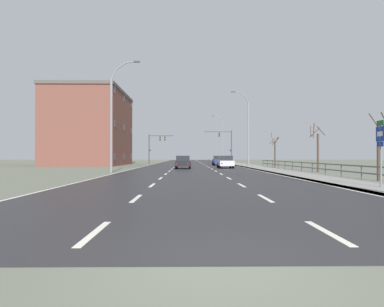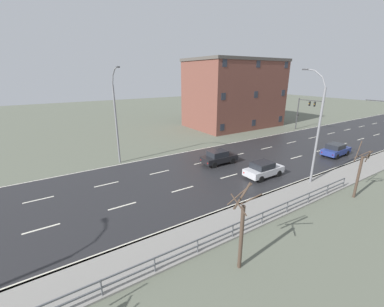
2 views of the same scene
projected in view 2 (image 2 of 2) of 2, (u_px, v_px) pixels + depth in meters
name	position (u px, v px, depth m)	size (l,w,h in m)	color
ground_plane	(294.00, 150.00, 33.39)	(160.00, 160.00, 0.12)	#5B6051
road_asphalt_strip	(341.00, 137.00, 39.54)	(14.00, 120.00, 0.03)	#232326
guardrail	(177.00, 252.00, 13.03)	(0.07, 34.05, 1.00)	#515459
street_lamp_midground	(317.00, 130.00, 21.65)	(2.41, 0.24, 10.20)	slate
street_lamp_left_bank	(116.00, 119.00, 26.66)	(2.73, 0.24, 10.45)	slate
traffic_signal_left	(304.00, 109.00, 43.39)	(4.74, 0.36, 5.65)	#38383A
car_far_right	(219.00, 157.00, 27.66)	(1.91, 4.14, 1.57)	black
car_near_right	(336.00, 150.00, 30.39)	(1.93, 4.15, 1.57)	navy
car_far_left	(263.00, 169.00, 24.14)	(1.85, 4.11, 1.57)	#B7B7BC
brick_building	(234.00, 93.00, 46.90)	(11.31, 17.23, 12.39)	brown
bare_tree_mid	(242.00, 230.00, 12.37)	(1.40, 1.49, 4.72)	#423328
bare_tree_far	(359.00, 173.00, 19.72)	(1.24, 1.20, 4.70)	#423328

